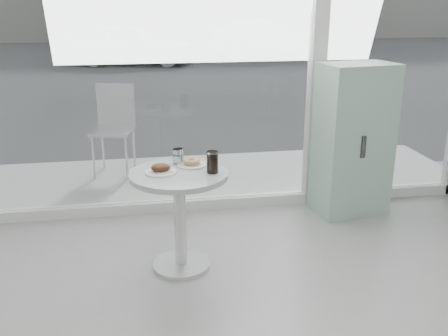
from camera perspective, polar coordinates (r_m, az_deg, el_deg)
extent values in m
cube|color=white|center=(4.95, -0.19, -3.89)|extent=(5.00, 0.12, 0.10)
cube|color=white|center=(4.82, 10.69, 13.01)|extent=(0.14, 0.14, 3.00)
cube|color=white|center=(4.54, -10.10, 11.45)|extent=(3.21, 0.02, 2.60)
cube|color=white|center=(5.14, 18.94, 11.56)|extent=(1.41, 0.02, 2.60)
cylinder|color=silver|center=(3.93, -4.89, -10.90)|extent=(0.44, 0.44, 0.03)
cylinder|color=silver|center=(3.77, -5.04, -6.20)|extent=(0.09, 0.09, 0.70)
cylinder|color=silver|center=(3.62, -5.21, -0.75)|extent=(0.72, 0.72, 0.04)
cube|color=silver|center=(5.70, -1.49, -1.07)|extent=(5.60, 1.60, 0.05)
cube|color=#3D3D3D|center=(17.63, -7.18, 12.21)|extent=(40.00, 24.00, 0.00)
cube|color=#85AA98|center=(4.80, 14.52, 3.10)|extent=(0.71, 0.53, 1.42)
cube|color=#333333|center=(4.60, 15.64, 2.33)|extent=(0.04, 0.03, 0.20)
cylinder|color=silver|center=(5.70, -14.70, 1.17)|extent=(0.03, 0.03, 0.49)
cylinder|color=silver|center=(5.60, -11.10, 1.12)|extent=(0.03, 0.03, 0.49)
cylinder|color=silver|center=(6.03, -13.67, 2.22)|extent=(0.03, 0.03, 0.49)
cylinder|color=silver|center=(5.94, -10.25, 2.20)|extent=(0.03, 0.03, 0.49)
cube|color=silver|center=(5.75, -12.61, 4.13)|extent=(0.52, 0.52, 0.03)
cube|color=silver|center=(5.88, -12.26, 7.10)|extent=(0.43, 0.12, 0.49)
imported|color=silver|center=(16.21, -10.62, 13.77)|extent=(3.98, 2.19, 1.28)
imported|color=#AEB1B6|center=(17.92, 4.55, 14.53)|extent=(4.14, 1.75, 1.33)
cylinder|color=white|center=(3.61, -7.24, -0.46)|extent=(0.23, 0.23, 0.01)
cube|color=white|center=(3.60, -6.92, -0.34)|extent=(0.14, 0.13, 0.00)
ellipsoid|color=#341C0E|center=(3.60, -7.26, 0.05)|extent=(0.14, 0.11, 0.06)
ellipsoid|color=#341C0E|center=(3.62, -6.72, 0.11)|extent=(0.07, 0.06, 0.04)
cylinder|color=white|center=(3.74, -3.71, 0.36)|extent=(0.22, 0.22, 0.01)
torus|color=tan|center=(3.74, -3.72, 0.74)|extent=(0.13, 0.13, 0.04)
cylinder|color=white|center=(3.81, -5.17, 1.42)|extent=(0.07, 0.07, 0.11)
cylinder|color=white|center=(3.82, -5.16, 1.09)|extent=(0.06, 0.06, 0.06)
cylinder|color=white|center=(3.79, -5.36, 1.34)|extent=(0.07, 0.07, 0.11)
cylinder|color=white|center=(3.80, -5.35, 1.00)|extent=(0.06, 0.06, 0.06)
cylinder|color=white|center=(3.57, -1.34, 0.68)|extent=(0.08, 0.08, 0.16)
cylinder|color=black|center=(3.57, -1.34, 0.58)|extent=(0.07, 0.07, 0.14)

